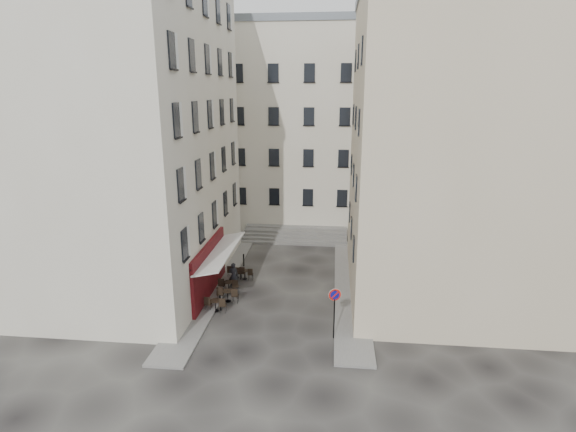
# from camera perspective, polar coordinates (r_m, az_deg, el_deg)

# --- Properties ---
(ground) EXTENTS (90.00, 90.00, 0.00)m
(ground) POSITION_cam_1_polar(r_m,az_deg,el_deg) (27.85, -1.44, -11.26)
(ground) COLOR black
(ground) RESTS_ON ground
(sidewalk_left) EXTENTS (2.00, 22.00, 0.12)m
(sidewalk_left) POSITION_cam_1_polar(r_m,az_deg,el_deg) (32.20, -8.54, -7.46)
(sidewalk_left) COLOR slate
(sidewalk_left) RESTS_ON ground
(sidewalk_right) EXTENTS (2.00, 18.00, 0.12)m
(sidewalk_right) POSITION_cam_1_polar(r_m,az_deg,el_deg) (30.36, 7.86, -8.91)
(sidewalk_right) COLOR slate
(sidewalk_right) RESTS_ON ground
(building_left) EXTENTS (12.20, 16.20, 20.60)m
(building_left) POSITION_cam_1_polar(r_m,az_deg,el_deg) (30.95, -20.81, 10.40)
(building_left) COLOR beige
(building_left) RESTS_ON ground
(building_right) EXTENTS (12.20, 14.20, 18.60)m
(building_right) POSITION_cam_1_polar(r_m,az_deg,el_deg) (29.22, 20.48, 8.20)
(building_right) COLOR tan
(building_right) RESTS_ON ground
(building_back) EXTENTS (18.20, 10.20, 18.60)m
(building_back) POSITION_cam_1_polar(r_m,az_deg,el_deg) (43.95, 0.40, 11.35)
(building_back) COLOR beige
(building_back) RESTS_ON ground
(cafe_storefront) EXTENTS (1.74, 7.30, 3.50)m
(cafe_storefront) POSITION_cam_1_polar(r_m,az_deg,el_deg) (28.79, -9.81, -6.47)
(cafe_storefront) COLOR #45090E
(cafe_storefront) RESTS_ON ground
(stone_steps) EXTENTS (9.00, 3.15, 0.80)m
(stone_steps) POSITION_cam_1_polar(r_m,az_deg,el_deg) (39.28, 0.91, -2.45)
(stone_steps) COLOR #615E5B
(stone_steps) RESTS_ON ground
(bollard_near) EXTENTS (0.12, 0.12, 0.98)m
(bollard_near) POSITION_cam_1_polar(r_m,az_deg,el_deg) (27.32, -8.62, -10.78)
(bollard_near) COLOR black
(bollard_near) RESTS_ON ground
(bollard_mid) EXTENTS (0.12, 0.12, 0.98)m
(bollard_mid) POSITION_cam_1_polar(r_m,az_deg,el_deg) (30.40, -6.98, -7.89)
(bollard_mid) COLOR black
(bollard_mid) RESTS_ON ground
(bollard_far) EXTENTS (0.12, 0.12, 0.98)m
(bollard_far) POSITION_cam_1_polar(r_m,az_deg,el_deg) (33.56, -5.66, -5.53)
(bollard_far) COLOR black
(bollard_far) RESTS_ON ground
(no_parking_sign) EXTENTS (0.63, 0.20, 2.82)m
(no_parking_sign) POSITION_cam_1_polar(r_m,az_deg,el_deg) (23.70, 5.93, -11.02)
(no_parking_sign) COLOR black
(no_parking_sign) RESTS_ON ground
(bistro_table_a) EXTENTS (1.30, 0.61, 0.92)m
(bistro_table_a) POSITION_cam_1_polar(r_m,az_deg,el_deg) (27.25, -9.19, -11.01)
(bistro_table_a) COLOR black
(bistro_table_a) RESTS_ON ground
(bistro_table_b) EXTENTS (1.34, 0.63, 0.94)m
(bistro_table_b) POSITION_cam_1_polar(r_m,az_deg,el_deg) (28.30, -7.65, -9.86)
(bistro_table_b) COLOR black
(bistro_table_b) RESTS_ON ground
(bistro_table_c) EXTENTS (1.33, 0.62, 0.93)m
(bistro_table_c) POSITION_cam_1_polar(r_m,az_deg,el_deg) (29.53, -7.53, -8.74)
(bistro_table_c) COLOR black
(bistro_table_c) RESTS_ON ground
(bistro_table_d) EXTENTS (1.19, 0.56, 0.83)m
(bistro_table_d) POSITION_cam_1_polar(r_m,az_deg,el_deg) (31.35, -5.51, -7.28)
(bistro_table_d) COLOR black
(bistro_table_d) RESTS_ON ground
(bistro_table_e) EXTENTS (1.26, 0.59, 0.89)m
(bistro_table_e) POSITION_cam_1_polar(r_m,az_deg,el_deg) (31.56, -6.56, -7.10)
(bistro_table_e) COLOR black
(bistro_table_e) RESTS_ON ground
(pedestrian) EXTENTS (0.68, 0.47, 1.78)m
(pedestrian) POSITION_cam_1_polar(r_m,az_deg,el_deg) (29.92, -6.93, -7.52)
(pedestrian) COLOR black
(pedestrian) RESTS_ON ground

